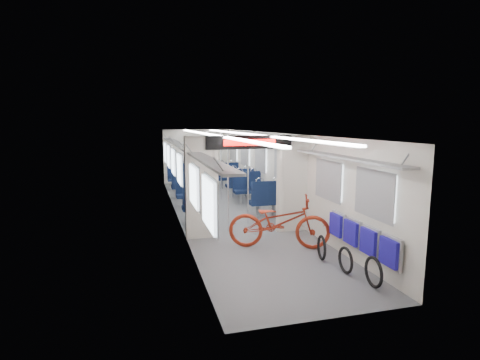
{
  "coord_description": "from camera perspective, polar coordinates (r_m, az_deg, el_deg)",
  "views": [
    {
      "loc": [
        -2.37,
        -10.18,
        2.59
      ],
      "look_at": [
        -0.09,
        -1.62,
        1.23
      ],
      "focal_mm": 28.0,
      "sensor_mm": 36.0,
      "label": 1
    }
  ],
  "objects": [
    {
      "name": "carriage",
      "position": [
        10.26,
        -1.44,
        2.64
      ],
      "size": [
        12.0,
        12.02,
        2.31
      ],
      "color": "#515456",
      "rests_on": "ground"
    },
    {
      "name": "bike_hoop_c",
      "position": [
        7.39,
        12.32,
        -10.22
      ],
      "size": [
        0.14,
        0.48,
        0.48
      ],
      "primitive_type": "torus",
      "rotation": [
        1.57,
        0.0,
        1.38
      ],
      "color": "black",
      "rests_on": "ground"
    },
    {
      "name": "stanchion_far_right",
      "position": [
        12.58,
        -2.9,
        2.16
      ],
      "size": [
        0.04,
        0.04,
        2.3
      ],
      "primitive_type": "cylinder",
      "color": "silver",
      "rests_on": "ground"
    },
    {
      "name": "stanchion_near_left",
      "position": [
        8.84,
        -1.82,
        -0.64
      ],
      "size": [
        0.04,
        0.04,
        2.3
      ],
      "primitive_type": "cylinder",
      "color": "silver",
      "rests_on": "ground"
    },
    {
      "name": "seat_bay_far_left",
      "position": [
        13.92,
        -8.8,
        0.23
      ],
      "size": [
        0.93,
        2.16,
        1.13
      ],
      "color": "#0B1633",
      "rests_on": "ground"
    },
    {
      "name": "bicycle",
      "position": [
        7.84,
        5.98,
        -6.38
      ],
      "size": [
        2.22,
        1.41,
        1.1
      ],
      "primitive_type": "imported",
      "rotation": [
        0.0,
        0.0,
        1.22
      ],
      "color": "#9E2C17",
      "rests_on": "ground"
    },
    {
      "name": "seat_bay_near_right",
      "position": [
        11.22,
        2.51,
        -1.69
      ],
      "size": [
        0.94,
        2.2,
        1.14
      ],
      "color": "#0B1633",
      "rests_on": "ground"
    },
    {
      "name": "bike_hoop_a",
      "position": [
        6.45,
        19.67,
        -13.27
      ],
      "size": [
        0.08,
        0.51,
        0.51
      ],
      "primitive_type": "torus",
      "rotation": [
        1.57,
        0.0,
        1.51
      ],
      "color": "black",
      "rests_on": "ground"
    },
    {
      "name": "stanchion_far_left",
      "position": [
        12.1,
        -5.0,
        1.88
      ],
      "size": [
        0.04,
        0.04,
        2.3
      ],
      "primitive_type": "cylinder",
      "color": "silver",
      "rests_on": "ground"
    },
    {
      "name": "flip_bench",
      "position": [
        7.05,
        17.92,
        -8.25
      ],
      "size": [
        0.12,
        2.1,
        0.51
      ],
      "color": "gray",
      "rests_on": "carriage"
    },
    {
      "name": "seat_bay_far_right",
      "position": [
        13.95,
        -1.01,
        0.35
      ],
      "size": [
        0.93,
        2.16,
        1.13
      ],
      "color": "#0B1633",
      "rests_on": "ground"
    },
    {
      "name": "bike_hoop_b",
      "position": [
        6.87,
        15.77,
        -11.86
      ],
      "size": [
        0.06,
        0.48,
        0.47
      ],
      "primitive_type": "torus",
      "rotation": [
        1.57,
        0.0,
        1.54
      ],
      "color": "black",
      "rests_on": "ground"
    },
    {
      "name": "stanchion_near_right",
      "position": [
        9.54,
        1.23,
        0.06
      ],
      "size": [
        0.04,
        0.04,
        2.3
      ],
      "primitive_type": "cylinder",
      "color": "silver",
      "rests_on": "ground"
    },
    {
      "name": "seat_bay_near_left",
      "position": [
        10.6,
        -6.83,
        -2.44
      ],
      "size": [
        0.91,
        2.09,
        1.1
      ],
      "color": "#0B1633",
      "rests_on": "ground"
    }
  ]
}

